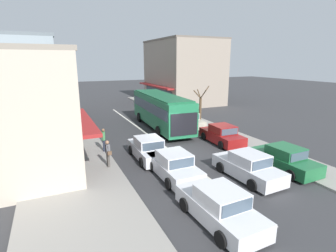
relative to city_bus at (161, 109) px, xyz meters
The scene contains 20 objects.
ground_plane 6.92m from the city_bus, 107.30° to the right, with size 140.00×140.00×0.00m, color #353538.
lane_centre_line 3.61m from the city_bus, 130.01° to the right, with size 0.20×28.00×0.01m, color silver.
sidewalk_left 8.97m from the city_bus, behind, with size 5.20×44.00×0.14m, color gray.
kerb_right 4.61m from the city_bus, ahead, with size 2.80×44.00×0.12m, color gray.
shopfront_corner_near 13.66m from the city_bus, 153.68° to the right, with size 8.79×8.50×7.02m.
shopfront_mid_block 12.51m from the city_bus, behind, with size 7.62×7.01×8.27m.
shopfront_far_end 15.60m from the city_bus, 141.82° to the left, with size 8.29×7.77×7.85m.
building_right_far 17.01m from the city_bus, 55.49° to the left, with size 9.33×12.40×9.42m.
city_bus is the anchor object (origin of this frame).
sedan_adjacent_lane_trail 8.37m from the city_bus, 118.51° to the right, with size 1.98×4.24×1.47m.
sedan_behind_bus_mid 11.20m from the city_bus, 109.17° to the right, with size 1.91×4.21×1.47m.
sedan_adjacent_lane_lead 15.61m from the city_bus, 104.17° to the right, with size 2.03×4.27×1.47m.
sedan_behind_bus_near 12.40m from the city_bus, 89.91° to the right, with size 2.04×4.28×1.47m.
parked_sedan_kerb_front 12.67m from the city_bus, 77.47° to the right, with size 1.98×4.24×1.47m.
parked_sedan_kerb_second 7.04m from the city_bus, 68.89° to the right, with size 2.02×4.26×1.47m.
parked_sedan_kerb_third 2.91m from the city_bus, 18.25° to the right, with size 1.91×4.21×1.47m.
traffic_light_downstreet 15.41m from the city_bus, 113.73° to the left, with size 0.33×0.24×4.20m.
street_tree_right 4.04m from the city_bus, 10.70° to the right, with size 1.78×1.67×3.93m.
pedestrian_with_handbag_near 10.39m from the city_bus, 130.54° to the right, with size 0.29×0.65×1.63m.
pedestrian_browsing_midblock 8.14m from the city_bus, 142.39° to the right, with size 0.30×0.55×1.63m.
Camera 1 is at (-7.57, -16.40, 6.34)m, focal length 28.00 mm.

